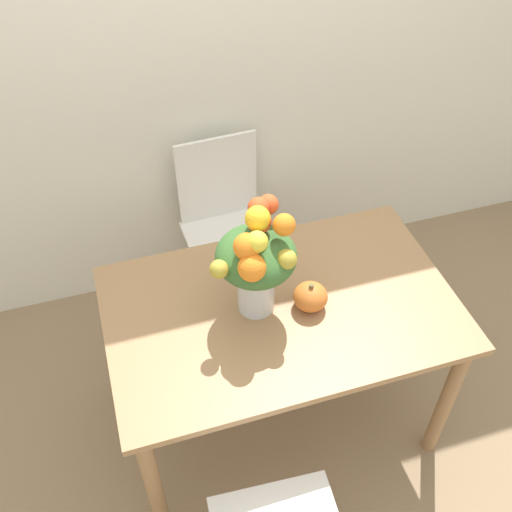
# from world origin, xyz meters

# --- Properties ---
(ground_plane) EXTENTS (12.00, 12.00, 0.00)m
(ground_plane) POSITION_xyz_m (0.00, 0.00, 0.00)
(ground_plane) COLOR #8E7556
(wall_back) EXTENTS (8.00, 0.06, 2.70)m
(wall_back) POSITION_xyz_m (0.00, 1.05, 1.35)
(wall_back) COLOR silver
(wall_back) RESTS_ON ground_plane
(dining_table) EXTENTS (1.30, 0.82, 0.76)m
(dining_table) POSITION_xyz_m (0.00, 0.00, 0.65)
(dining_table) COLOR #9E754C
(dining_table) RESTS_ON ground_plane
(flower_vase) EXTENTS (0.32, 0.29, 0.46)m
(flower_vase) POSITION_xyz_m (-0.09, 0.02, 1.01)
(flower_vase) COLOR silver
(flower_vase) RESTS_ON dining_table
(pumpkin) EXTENTS (0.13, 0.13, 0.12)m
(pumpkin) POSITION_xyz_m (0.10, -0.03, 0.81)
(pumpkin) COLOR orange
(pumpkin) RESTS_ON dining_table
(dining_chair_near_window) EXTENTS (0.44, 0.44, 0.91)m
(dining_chair_near_window) POSITION_xyz_m (-0.00, 0.80, 0.47)
(dining_chair_near_window) COLOR white
(dining_chair_near_window) RESTS_ON ground_plane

